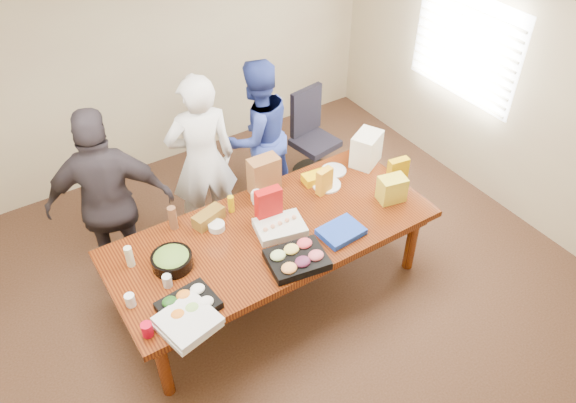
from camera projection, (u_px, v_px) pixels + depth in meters
floor at (274, 290)px, 5.28m from camera, size 5.50×5.00×0.02m
ceiling at (267, 2)px, 3.53m from camera, size 5.50×5.00×0.02m
wall_back at (149, 55)px, 6.01m from camera, size 5.50×0.04×2.70m
wall_right at (509, 83)px, 5.54m from camera, size 0.04×5.00×2.70m
window_panel at (465, 47)px, 5.82m from camera, size 0.03×1.40×1.10m
window_blinds at (462, 48)px, 5.80m from camera, size 0.04×1.36×1.00m
conference_table at (273, 261)px, 5.03m from camera, size 2.80×1.20×0.75m
office_chair at (315, 140)px, 6.29m from camera, size 0.59×0.59×1.00m
person_center at (202, 161)px, 5.32m from camera, size 0.73×0.55×1.79m
person_right at (258, 136)px, 5.77m from camera, size 0.85×0.68×1.65m
person_left at (110, 203)px, 4.82m from camera, size 1.16×0.81×1.82m
veggie_tray at (189, 305)px, 4.13m from camera, size 0.44×0.36×0.06m
fruit_tray at (297, 260)px, 4.48m from camera, size 0.52×0.43×0.07m
sheet_cake at (280, 227)px, 4.77m from camera, size 0.46×0.39×0.07m
salad_bowl at (172, 261)px, 4.45m from camera, size 0.34×0.34×0.11m
chip_bag_blue at (341, 232)px, 4.74m from camera, size 0.38×0.29×0.05m
chip_bag_red at (269, 205)px, 4.79m from camera, size 0.23×0.11×0.33m
chip_bag_yellow at (397, 172)px, 5.18m from camera, size 0.20×0.11×0.29m
chip_bag_orange at (324, 181)px, 5.11m from camera, size 0.17×0.10×0.25m
mayo_jar at (257, 197)px, 5.02m from camera, size 0.09×0.09×0.13m
mustard_bottle at (231, 204)px, 4.94m from camera, size 0.07×0.07×0.16m
dressing_bottle at (173, 218)px, 4.75m from camera, size 0.09×0.09×0.22m
ranch_bottle at (129, 256)px, 4.43m from camera, size 0.07×0.07×0.19m
banana_bunch at (316, 178)px, 5.29m from camera, size 0.26×0.17×0.08m
bread_loaf at (209, 217)px, 4.84m from camera, size 0.31×0.20×0.12m
kraft_bag at (264, 175)px, 5.08m from camera, size 0.28×0.17×0.36m
red_cup at (147, 330)px, 3.94m from camera, size 0.10×0.10×0.11m
clear_cup_a at (167, 281)px, 4.29m from camera, size 0.09×0.09×0.10m
clear_cup_b at (130, 300)px, 4.14m from camera, size 0.09×0.09×0.10m
pizza_box_lower at (187, 324)px, 4.02m from camera, size 0.45×0.45×0.04m
pizza_box_upper at (188, 320)px, 3.99m from camera, size 0.45×0.45×0.04m
plate_a at (326, 184)px, 5.26m from camera, size 0.29×0.29×0.02m
plate_b at (334, 170)px, 5.43m from camera, size 0.26×0.26×0.02m
dip_bowl_a at (260, 196)px, 5.09m from camera, size 0.16×0.16×0.06m
dip_bowl_b at (217, 226)px, 4.79m from camera, size 0.16×0.16×0.06m
grocery_bag_white at (366, 149)px, 5.43m from camera, size 0.37×0.33×0.33m
grocery_bag_yellow at (392, 189)px, 5.03m from camera, size 0.27×0.21×0.24m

